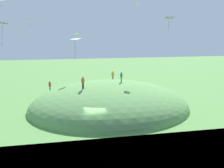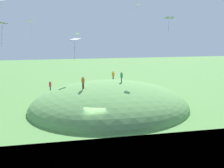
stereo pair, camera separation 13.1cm
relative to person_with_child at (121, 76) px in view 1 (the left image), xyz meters
The scene contains 14 objects.
ground_plane 10.18m from the person_with_child, 145.68° to the left, with size 160.00×160.00×0.00m, color #598E46.
grass_hill 5.21m from the person_with_child, 90.91° to the left, with size 20.80×24.15×7.91m, color #639A52.
dirt_path 13.97m from the person_with_child, 14.42° to the right, with size 12.24×1.41×0.04m, color brown.
person_with_child is the anchor object (origin of this frame).
person_on_hilltop 6.28m from the person_with_child, 109.59° to the left, with size 0.61×0.61×1.74m.
person_watching_kites 7.11m from the person_with_child, ahead, with size 0.52×0.52×1.72m.
person_near_shore 12.22m from the person_with_child, 63.34° to the left, with size 0.49×0.49×1.83m.
kite_0 11.23m from the person_with_child, 39.55° to the left, with size 0.81×1.04×1.78m.
kite_3 18.89m from the person_with_child, 90.36° to the left, with size 0.76×0.89×1.19m.
kite_4 19.37m from the person_with_child, 131.05° to the left, with size 1.28×1.18×2.19m.
kite_5 15.93m from the person_with_child, 71.32° to the left, with size 1.21×1.31×2.17m.
kite_6 15.17m from the person_with_child, 148.92° to the left, with size 1.20×1.19×1.93m.
kite_7 11.63m from the person_with_child, 152.34° to the right, with size 0.78×1.10×1.71m.
kite_8 12.92m from the person_with_child, 34.66° to the right, with size 0.78×0.92×1.22m.
Camera 1 is at (-28.10, 3.47, 11.24)m, focal length 39.67 mm.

